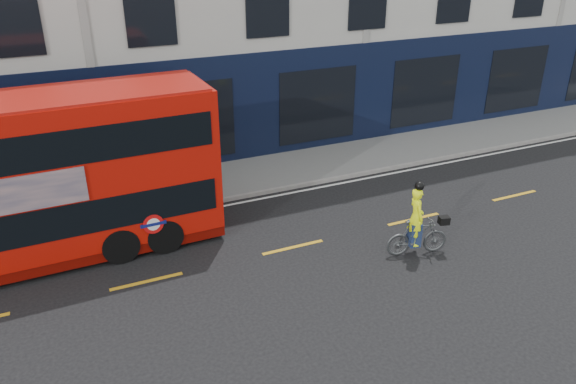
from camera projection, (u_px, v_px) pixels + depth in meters
ground at (160, 316)px, 12.68m from camera, size 120.00×120.00×0.00m
pavement at (115, 199)px, 18.01m from camera, size 60.00×3.00×0.12m
kerb at (123, 219)px, 16.77m from camera, size 60.00×0.12×0.13m
road_edge_line at (125, 225)px, 16.55m from camera, size 58.00×0.10×0.01m
lane_dashes at (147, 281)px, 13.91m from camera, size 58.00×0.12×0.01m
bus at (0, 186)px, 13.75m from camera, size 10.81×2.69×4.33m
cyclist at (417, 230)px, 14.81m from camera, size 1.76×0.84×2.14m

